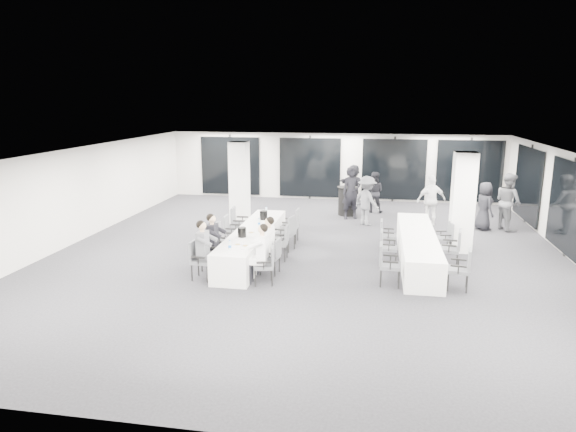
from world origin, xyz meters
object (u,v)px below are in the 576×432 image
chair_main_left_second (209,247)px  chair_side_right_near (462,267)px  chair_main_right_second (273,254)px  chair_main_right_fourth (287,231)px  chair_main_left_near (199,257)px  chair_main_left_far (238,221)px  standing_guest_f (354,182)px  chair_side_left_mid (386,245)px  ice_bucket_far (264,215)px  cocktail_table (347,201)px  chair_main_right_near (267,262)px  standing_guest_e (485,203)px  standing_guest_a (351,190)px  banquet_table_main (253,243)px  standing_guest_g (236,178)px  chair_side_right_far (446,236)px  chair_main_left_fourth (231,229)px  chair_main_left_mid (221,238)px  chair_main_right_mid (282,240)px  standing_guest_b (374,189)px  standing_guest_d (431,197)px  chair_side_right_mid (453,246)px  banquet_table_side (418,247)px  chair_side_left_far (386,233)px  chair_main_right_far (293,223)px  standing_guest_h (509,198)px  standing_guest_c (367,198)px  ice_bucket_near (242,232)px  chair_side_left_near (387,262)px

chair_main_left_second → chair_side_right_near: chair_main_left_second is taller
chair_main_right_second → chair_main_right_fourth: (0.01, 2.01, 0.07)m
chair_main_left_near → chair_main_left_far: 3.51m
chair_main_right_fourth → standing_guest_f: 7.04m
chair_side_left_mid → ice_bucket_far: 3.77m
cocktail_table → ice_bucket_far: cocktail_table is taller
standing_guest_f → ice_bucket_far: (-2.32, -6.34, -0.05)m
chair_main_left_far → chair_main_right_near: bearing=21.2°
standing_guest_e → standing_guest_a: bearing=58.8°
banquet_table_main → standing_guest_g: standing_guest_g is taller
chair_side_right_near → chair_side_right_far: size_ratio=1.11×
chair_main_left_fourth → standing_guest_f: (3.19, 6.81, 0.39)m
chair_main_right_near → chair_side_right_near: chair_side_right_near is taller
cocktail_table → chair_main_left_mid: size_ratio=1.11×
chair_main_right_mid → standing_guest_b: (2.34, 6.39, 0.34)m
standing_guest_f → standing_guest_g: 4.97m
standing_guest_d → chair_main_left_near: bearing=28.7°
standing_guest_b → chair_main_left_far: bearing=52.7°
chair_main_right_second → chair_side_right_mid: chair_side_right_mid is taller
banquet_table_side → chair_side_left_far: size_ratio=5.73×
banquet_table_side → chair_main_right_near: (-3.57, -2.35, 0.14)m
chair_main_right_fourth → chair_main_right_far: 0.88m
chair_main_left_mid → standing_guest_g: bearing=-157.8°
cocktail_table → chair_main_left_mid: (-3.06, -5.78, 0.01)m
standing_guest_f → standing_guest_h: standing_guest_h is taller
standing_guest_c → chair_main_right_fourth: bearing=104.2°
chair_main_right_far → ice_bucket_far: size_ratio=3.95×
chair_side_right_near → chair_main_right_near: bearing=103.5°
chair_main_left_near → chair_side_right_mid: bearing=110.9°
standing_guest_a → chair_main_right_fourth: bearing=-130.9°
banquet_table_main → chair_main_left_near: 2.15m
standing_guest_h → ice_bucket_near: (-7.61, -5.06, -0.19)m
chair_main_left_mid → standing_guest_g: (-1.78, 7.91, 0.38)m
cocktail_table → chair_side_right_far: bearing=-55.3°
chair_main_right_far → chair_side_left_near: 4.19m
chair_main_right_second → chair_main_left_far: bearing=36.5°
standing_guest_f → banquet_table_side: bearing=134.9°
standing_guest_b → standing_guest_g: bearing=-11.0°
chair_main_right_second → standing_guest_d: bearing=-30.0°
chair_main_right_fourth → standing_guest_g: 7.82m
chair_side_right_mid → standing_guest_f: bearing=30.7°
banquet_table_main → standing_guest_g: size_ratio=2.72×
chair_main_left_mid → ice_bucket_far: (0.87, 1.42, 0.34)m
standing_guest_d → chair_main_right_mid: bearing=28.8°
chair_main_left_second → chair_side_left_far: bearing=119.1°
standing_guest_b → standing_guest_f: size_ratio=0.94×
standing_guest_b → cocktail_table: bearing=37.6°
chair_main_left_far → standing_guest_h: (8.35, 2.74, 0.49)m
chair_main_right_fourth → chair_side_left_mid: 2.83m
cocktail_table → standing_guest_h: (5.29, -1.29, 0.53)m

